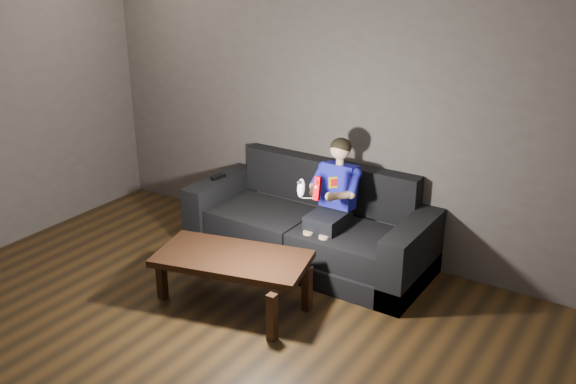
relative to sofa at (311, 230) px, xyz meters
The scene contains 8 objects.
floor 2.13m from the sofa, 90.78° to the right, with size 5.00×5.00×0.00m, color black.
back_wall 1.14m from the sofa, 94.29° to the left, with size 5.00×0.04×2.70m, color #403937.
sofa is the anchor object (origin of this frame).
child 0.49m from the sofa, 14.12° to the right, with size 0.42×0.52×1.04m.
wii_remote_red 0.84m from the sofa, 54.92° to the right, with size 0.05×0.07×0.19m.
nunchuk_white 0.77m from the sofa, 69.10° to the right, with size 0.09×0.11×0.16m.
wii_remote_black 1.03m from the sofa, behind, with size 0.06×0.16×0.03m.
coffee_table 1.02m from the sofa, 95.79° to the right, with size 1.28×0.86×0.42m.
Camera 1 is at (2.67, -2.33, 2.69)m, focal length 40.00 mm.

